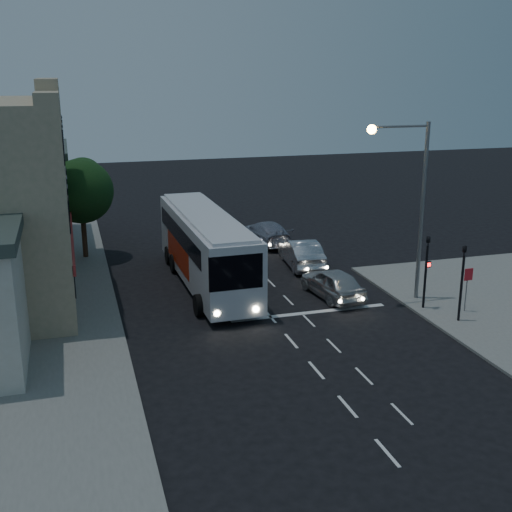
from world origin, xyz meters
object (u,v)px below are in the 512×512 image
object	(u,v)px
traffic_signal_main	(427,263)
tour_bus	(206,247)
streetlight	(412,192)
regulatory_sign	(467,283)
car_suv	(333,283)
car_sedan_b	(266,233)
street_tree	(81,188)
traffic_signal_side	(463,274)
car_sedan_a	(301,253)

from	to	relation	value
traffic_signal_main	tour_bus	bearing A→B (deg)	143.89
traffic_signal_main	streetlight	xyz separation A→B (m)	(-0.26, 1.42, 3.31)
regulatory_sign	car_suv	bearing A→B (deg)	142.78
car_sedan_b	regulatory_sign	distance (m)	16.44
regulatory_sign	street_tree	bearing A→B (deg)	138.92
traffic_signal_side	street_tree	xyz separation A→B (m)	(-16.51, 16.22, 2.08)
car_sedan_a	streetlight	size ratio (longest dim) A/B	0.56
street_tree	streetlight	bearing A→B (deg)	-39.51
tour_bus	car_sedan_a	bearing A→B (deg)	14.71
traffic_signal_side	streetlight	distance (m)	4.84
car_sedan_b	traffic_signal_side	xyz separation A→B (m)	(4.40, -16.47, 1.65)
car_suv	traffic_signal_side	size ratio (longest dim) A/B	1.12
traffic_signal_main	regulatory_sign	distance (m)	2.14
regulatory_sign	street_tree	world-z (taller)	street_tree
tour_bus	traffic_signal_main	distance (m)	11.79
car_suv	traffic_signal_main	size ratio (longest dim) A/B	1.12
car_sedan_a	regulatory_sign	distance (m)	10.96
car_suv	traffic_signal_side	distance (m)	6.80
car_sedan_b	traffic_signal_main	distance (m)	15.05
regulatory_sign	traffic_signal_side	bearing A→B (deg)	-136.08
traffic_signal_side	car_sedan_a	bearing A→B (deg)	110.33
traffic_signal_main	street_tree	world-z (taller)	street_tree
car_sedan_b	streetlight	bearing A→B (deg)	100.18
regulatory_sign	streetlight	xyz separation A→B (m)	(-1.96, 2.44, 4.14)
regulatory_sign	streetlight	size ratio (longest dim) A/B	0.24
car_sedan_a	traffic_signal_main	xyz separation A→B (m)	(3.27, -8.73, 1.58)
traffic_signal_side	regulatory_sign	xyz separation A→B (m)	(1.00, 0.96, -0.82)
tour_bus	regulatory_sign	bearing A→B (deg)	-36.53
traffic_signal_side	regulatory_sign	world-z (taller)	traffic_signal_side
street_tree	car_sedan_a	bearing A→B (deg)	-23.76
streetlight	car_sedan_b	bearing A→B (deg)	104.78
car_suv	streetlight	size ratio (longest dim) A/B	0.51
tour_bus	car_sedan_a	size ratio (longest dim) A/B	2.61
car_sedan_a	traffic_signal_main	world-z (taller)	traffic_signal_main
regulatory_sign	street_tree	distance (m)	23.40
streetlight	traffic_signal_main	bearing A→B (deg)	-79.80
car_sedan_b	regulatory_sign	bearing A→B (deg)	104.61
car_sedan_a	street_tree	bearing A→B (deg)	-18.14
streetlight	tour_bus	bearing A→B (deg)	149.19
traffic_signal_side	streetlight	size ratio (longest dim) A/B	0.46
car_suv	street_tree	size ratio (longest dim) A/B	0.74
traffic_signal_main	streetlight	distance (m)	3.61
traffic_signal_main	street_tree	xyz separation A→B (m)	(-15.81, 14.25, 2.08)
car_suv	traffic_signal_main	distance (m)	4.99
tour_bus	traffic_signal_side	bearing A→B (deg)	-42.30
traffic_signal_side	regulatory_sign	bearing A→B (deg)	43.92
car_sedan_a	streetlight	xyz separation A→B (m)	(3.01, -7.30, 4.90)
street_tree	tour_bus	bearing A→B (deg)	-49.27
streetlight	regulatory_sign	bearing A→B (deg)	-51.25
car_sedan_a	street_tree	xyz separation A→B (m)	(-12.54, 5.52, 3.66)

